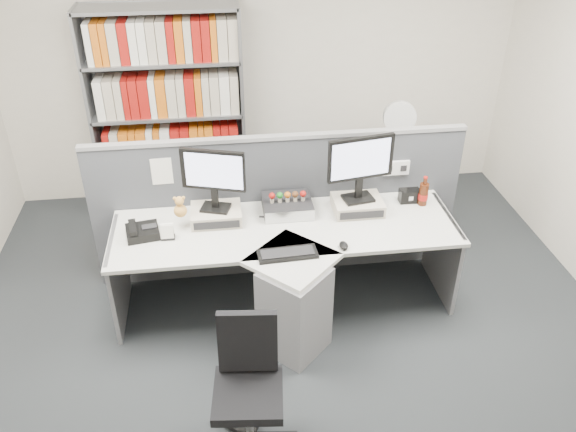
{
  "coord_description": "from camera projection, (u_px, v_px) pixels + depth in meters",
  "views": [
    {
      "loc": [
        -0.46,
        -2.88,
        3.15
      ],
      "look_at": [
        0.0,
        0.65,
        0.92
      ],
      "focal_mm": 36.91,
      "sensor_mm": 36.0,
      "label": 1
    }
  ],
  "objects": [
    {
      "name": "monitor_left",
      "position": [
        213.0,
        175.0,
        4.32
      ],
      "size": [
        0.47,
        0.21,
        0.49
      ],
      "color": "black",
      "rests_on": "monitor_riser_left"
    },
    {
      "name": "office_chair",
      "position": [
        248.0,
        381.0,
        3.51
      ],
      "size": [
        0.56,
        0.57,
        0.86
      ],
      "color": "silver",
      "rests_on": "ground"
    },
    {
      "name": "speaker",
      "position": [
        409.0,
        196.0,
        4.73
      ],
      "size": [
        0.16,
        0.09,
        0.11
      ],
      "primitive_type": "cube",
      "color": "black",
      "rests_on": "desk"
    },
    {
      "name": "monitor_riser_left",
      "position": [
        216.0,
        215.0,
        4.5
      ],
      "size": [
        0.38,
        0.31,
        0.1
      ],
      "color": "#BFB39E",
      "rests_on": "desk"
    },
    {
      "name": "cola_bottle",
      "position": [
        423.0,
        194.0,
        4.68
      ],
      "size": [
        0.08,
        0.08,
        0.25
      ],
      "color": "#3F190A",
      "rests_on": "desk"
    },
    {
      "name": "desk",
      "position": [
        289.0,
        273.0,
        4.4
      ],
      "size": [
        2.6,
        1.2,
        0.72
      ],
      "color": "silver",
      "rests_on": "ground"
    },
    {
      "name": "desktop_pc",
      "position": [
        287.0,
        206.0,
        4.61
      ],
      "size": [
        0.38,
        0.34,
        0.1
      ],
      "color": "black",
      "rests_on": "desk"
    },
    {
      "name": "desk_fan",
      "position": [
        399.0,
        121.0,
        5.41
      ],
      "size": [
        0.3,
        0.18,
        0.5
      ],
      "color": "white",
      "rests_on": "filing_cabinet"
    },
    {
      "name": "mouse",
      "position": [
        344.0,
        245.0,
        4.21
      ],
      "size": [
        0.06,
        0.1,
        0.04
      ],
      "primitive_type": "ellipsoid",
      "color": "black",
      "rests_on": "desk"
    },
    {
      "name": "filing_cabinet",
      "position": [
        392.0,
        184.0,
        5.76
      ],
      "size": [
        0.45,
        0.61,
        0.7
      ],
      "color": "gray",
      "rests_on": "ground"
    },
    {
      "name": "partition",
      "position": [
        279.0,
        205.0,
        4.85
      ],
      "size": [
        3.0,
        0.08,
        1.27
      ],
      "color": "#45484E",
      "rests_on": "ground"
    },
    {
      "name": "monitor_riser_right",
      "position": [
        358.0,
        205.0,
        4.62
      ],
      "size": [
        0.38,
        0.31,
        0.1
      ],
      "color": "#BFB39E",
      "rests_on": "desk"
    },
    {
      "name": "shelving_unit",
      "position": [
        169.0,
        117.0,
        5.58
      ],
      "size": [
        1.41,
        0.4,
        2.0
      ],
      "color": "gray",
      "rests_on": "ground"
    },
    {
      "name": "ground",
      "position": [
        300.0,
        376.0,
        4.14
      ],
      "size": [
        5.5,
        5.5,
        0.0
      ],
      "primitive_type": "plane",
      "color": "#2C3034",
      "rests_on": "ground"
    },
    {
      "name": "keyboard",
      "position": [
        287.0,
        254.0,
        4.13
      ],
      "size": [
        0.43,
        0.18,
        0.03
      ],
      "color": "black",
      "rests_on": "desk"
    },
    {
      "name": "desk_phone",
      "position": [
        142.0,
        231.0,
        4.33
      ],
      "size": [
        0.27,
        0.25,
        0.1
      ],
      "color": "black",
      "rests_on": "desk"
    },
    {
      "name": "figurines",
      "position": [
        288.0,
        196.0,
        4.54
      ],
      "size": [
        0.29,
        0.05,
        0.09
      ],
      "color": "#BFB39E",
      "rests_on": "desktop_pc"
    },
    {
      "name": "room_shell",
      "position": [
        303.0,
        143.0,
        3.19
      ],
      "size": [
        5.04,
        5.54,
        2.72
      ],
      "color": "silver",
      "rests_on": "ground"
    },
    {
      "name": "plush_toy",
      "position": [
        180.0,
        208.0,
        4.35
      ],
      "size": [
        0.1,
        0.1,
        0.17
      ],
      "color": "gold",
      "rests_on": "monitor_riser_left"
    },
    {
      "name": "desk_calendar",
      "position": [
        167.0,
        232.0,
        4.29
      ],
      "size": [
        0.1,
        0.08,
        0.12
      ],
      "color": "black",
      "rests_on": "desk"
    },
    {
      "name": "monitor_right",
      "position": [
        361.0,
        163.0,
        4.43
      ],
      "size": [
        0.51,
        0.2,
        0.53
      ],
      "color": "black",
      "rests_on": "monitor_riser_right"
    }
  ]
}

